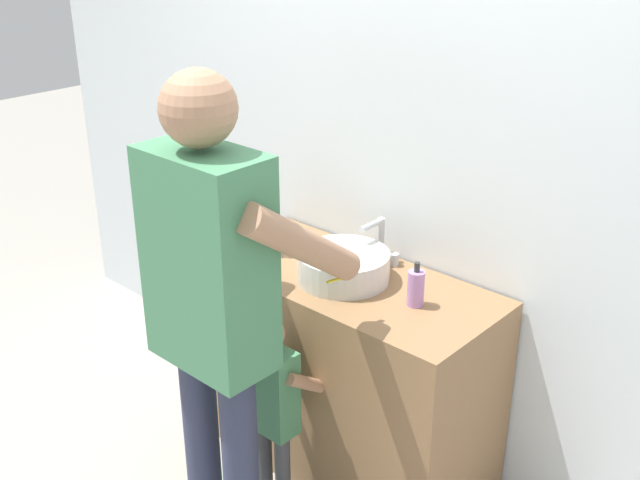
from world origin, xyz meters
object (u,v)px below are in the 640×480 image
(adult_parent, at_px, (215,290))
(soap_bottle, at_px, (416,288))
(toothbrush_cup, at_px, (270,241))
(child_toddler, at_px, (273,401))

(adult_parent, bearing_deg, soap_bottle, 63.76)
(toothbrush_cup, xyz_separation_m, adult_parent, (0.37, -0.59, 0.14))
(toothbrush_cup, xyz_separation_m, soap_bottle, (0.68, 0.05, 0.01))
(toothbrush_cup, distance_m, adult_parent, 0.71)
(toothbrush_cup, bearing_deg, soap_bottle, 3.87)
(soap_bottle, distance_m, child_toddler, 0.66)
(child_toddler, bearing_deg, soap_bottle, 51.81)
(toothbrush_cup, height_order, adult_parent, adult_parent)
(toothbrush_cup, relative_size, adult_parent, 0.12)
(toothbrush_cup, xyz_separation_m, child_toddler, (0.37, -0.36, -0.40))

